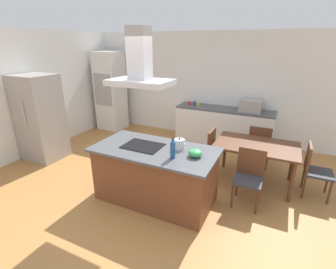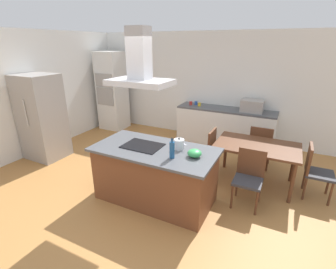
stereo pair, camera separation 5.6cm
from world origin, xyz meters
name	(u,v)px [view 1 (the left image)]	position (x,y,z in m)	size (l,w,h in m)	color
ground	(189,161)	(0.00, 1.50, 0.00)	(16.00, 16.00, 0.00)	#AD753D
wall_back	(215,87)	(0.00, 3.25, 1.35)	(7.20, 0.10, 2.70)	white
wall_left	(47,91)	(-3.45, 1.00, 1.35)	(0.10, 8.80, 2.70)	white
kitchen_island	(155,174)	(0.00, 0.00, 0.45)	(1.91, 0.98, 0.90)	brown
cooktop	(143,146)	(-0.21, 0.00, 0.91)	(0.60, 0.44, 0.01)	black
tea_kettle	(179,144)	(0.34, 0.16, 0.98)	(0.21, 0.16, 0.18)	silver
olive_oil_bottle	(173,150)	(0.38, -0.17, 1.03)	(0.07, 0.07, 0.30)	navy
mixing_bowl	(195,153)	(0.65, 0.00, 0.96)	(0.20, 0.20, 0.11)	#33934C
back_counter	(223,126)	(0.39, 2.88, 0.45)	(2.37, 0.62, 0.90)	silver
countertop_microwave	(251,106)	(0.98, 2.88, 1.04)	(0.50, 0.38, 0.28)	#9E9993
coffee_mug_red	(189,103)	(-0.55, 2.88, 0.95)	(0.08, 0.08, 0.09)	red
coffee_mug_blue	(195,103)	(-0.43, 2.95, 0.95)	(0.08, 0.08, 0.09)	#2D56B2
coffee_mug_yellow	(198,104)	(-0.30, 2.85, 0.95)	(0.08, 0.08, 0.09)	gold
wall_oven_stack	(110,91)	(-2.90, 2.65, 1.10)	(0.70, 0.66, 2.20)	silver
refrigerator	(40,118)	(-2.98, 0.34, 0.91)	(0.80, 0.73, 1.82)	#9E9993
dining_table	(256,149)	(1.36, 1.23, 0.67)	(1.40, 0.90, 0.75)	#59331E
chair_at_right_end	(314,167)	(2.27, 1.23, 0.51)	(0.42, 0.42, 0.89)	#333338
chair_at_left_end	(206,148)	(0.44, 1.23, 0.51)	(0.42, 0.42, 0.89)	#333338
chair_facing_back_wall	(259,144)	(1.36, 1.90, 0.51)	(0.42, 0.42, 0.89)	#333338
chair_facing_island	(249,174)	(1.36, 0.57, 0.51)	(0.42, 0.42, 0.89)	#333338
range_hood	(140,67)	(-0.21, 0.00, 2.10)	(0.90, 0.55, 0.78)	#ADADB2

